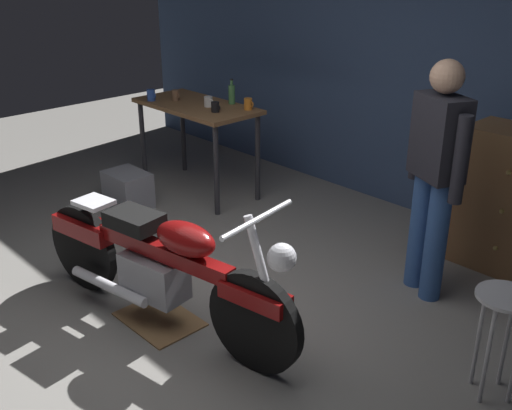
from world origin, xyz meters
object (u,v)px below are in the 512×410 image
Objects in this scene: shop_stool at (503,318)px; mug_brown_stoneware at (176,95)px; person_standing at (436,171)px; mug_black_matte at (215,107)px; bottle at (232,94)px; mug_blue_enamel at (151,95)px; mug_white_ceramic at (208,102)px; mug_orange_travel at (248,104)px; storage_bin at (128,189)px; motorcycle at (160,264)px.

mug_brown_stoneware reaches higher than shop_stool.
person_standing is at bearing 0.06° from mug_brown_stoneware.
bottle reaches higher than mug_black_matte.
person_standing is 14.27× the size of mug_blue_enamel.
mug_brown_stoneware is 0.92× the size of mug_white_ceramic.
mug_brown_stoneware is (0.16, 0.18, -0.00)m from mug_blue_enamel.
shop_stool is 2.66× the size of bottle.
mug_brown_stoneware is at bearing -160.09° from mug_orange_travel.
storage_bin is 1.14m from mug_white_ceramic.
shop_stool is 3.48m from mug_white_ceramic.
person_standing is 2.49m from mug_white_ceramic.
mug_orange_travel is at bearing 17.92° from person_standing.
shop_stool is 5.59× the size of mug_white_ceramic.
shop_stool is at bearing -16.86° from bottle.
mug_brown_stoneware reaches higher than storage_bin.
mug_brown_stoneware is at bearing 98.06° from storage_bin.
mug_blue_enamel is (-3.07, -0.18, 0.03)m from person_standing.
mug_orange_travel is 1.04× the size of mug_black_matte.
mug_white_ceramic is at bearing 67.57° from storage_bin.
mug_orange_travel is 0.28m from bottle.
mug_brown_stoneware is at bearing 25.20° from person_standing.
motorcycle is 20.63× the size of mug_brown_stoneware.
mug_white_ceramic is 0.25m from bottle.
mug_blue_enamel is 1.02× the size of mug_white_ceramic.
person_standing is 6.93× the size of bottle.
mug_white_ceramic is at bearing 23.93° from mug_blue_enamel.
shop_stool is at bearing -10.27° from mug_brown_stoneware.
person_standing reaches higher than mug_blue_enamel.
shop_stool is 5.68× the size of mug_orange_travel.
storage_bin is 4.18× the size of mug_brown_stoneware.
mug_black_matte is at bearing -117.83° from mug_orange_travel.
storage_bin is 0.97m from mug_blue_enamel.
mug_white_ceramic reaches higher than shop_stool.
bottle reaches higher than storage_bin.
mug_white_ceramic is 0.48× the size of bottle.
person_standing is 1.19m from shop_stool.
person_standing is 2.99m from storage_bin.
mug_orange_travel is 0.47× the size of bottle.
person_standing reaches higher than storage_bin.
motorcycle is 4.94× the size of storage_bin.
motorcycle is 9.02× the size of bottle.
mug_white_ceramic reaches higher than mug_black_matte.
motorcycle is 3.40× the size of shop_stool.
mug_blue_enamel is (-3.95, 0.51, 0.46)m from shop_stool.
mug_black_matte is at bearing -67.53° from bottle.
mug_black_matte is (-0.15, -0.28, -0.01)m from mug_orange_travel.
bottle is at bearing 37.38° from mug_blue_enamel.
mug_black_matte is at bearing 167.84° from shop_stool.
shop_stool is at bearing 17.88° from motorcycle.
motorcycle is 1.30× the size of person_standing.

